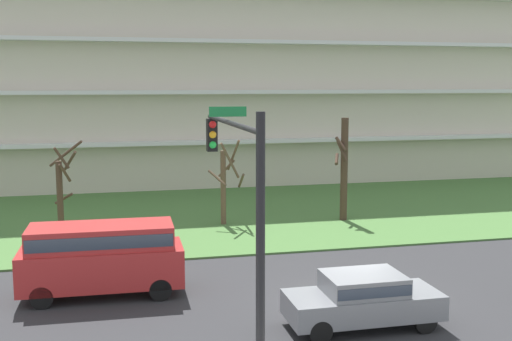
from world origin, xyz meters
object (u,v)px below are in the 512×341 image
Objects in this scene: tree_far_left at (62,192)px; van_red_center_left at (102,254)px; tree_left at (226,182)px; traffic_signal_mast at (239,196)px; sedan_gray_near_left at (363,298)px; tree_center at (344,168)px.

tree_far_left is 0.84× the size of van_red_center_left.
traffic_signal_mast is at bearing -99.47° from tree_left.
van_red_center_left is 0.82× the size of traffic_signal_mast.
van_red_center_left is at bearing 113.85° from traffic_signal_mast.
traffic_signal_mast reaches higher than tree_left.
traffic_signal_mast reaches higher than tree_far_left.
tree_far_left is at bearing 126.00° from sedan_gray_near_left.
tree_left is 16.51m from traffic_signal_mast.
traffic_signal_mast is at bearing -71.87° from tree_far_left.
tree_center is 14.05m from sedan_gray_near_left.
tree_far_left is 13.48m from tree_center.
sedan_gray_near_left is at bearing 31.55° from traffic_signal_mast.
tree_center reaches higher than van_red_center_left.
tree_far_left is 1.00× the size of sedan_gray_near_left.
tree_left is at bearing 80.53° from traffic_signal_mast.
tree_far_left is 7.98m from van_red_center_left.
tree_left is 0.66× the size of traffic_signal_mast.
sedan_gray_near_left is (-4.47, -13.20, -1.83)m from tree_center.
tree_left is 0.81× the size of tree_center.
traffic_signal_mast reaches higher than van_red_center_left.
tree_center is at bearing -141.95° from van_red_center_left.
sedan_gray_near_left is at bearing -83.99° from tree_left.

